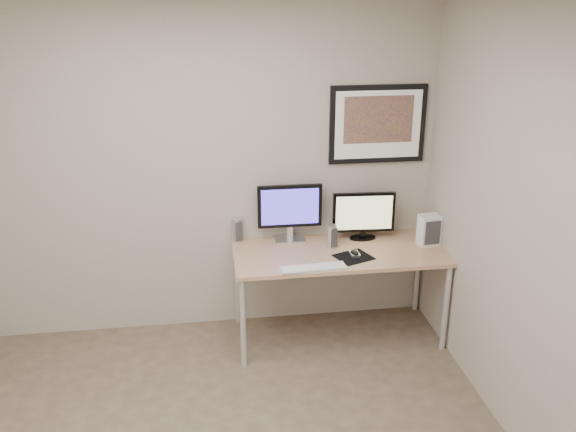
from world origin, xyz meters
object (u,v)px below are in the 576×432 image
(desk, at_px, (339,259))
(monitor_tv, at_px, (364,215))
(speaker_left, at_px, (237,230))
(keyboard, at_px, (313,268))
(monitor_large, at_px, (290,210))
(speaker_right, at_px, (332,236))
(fan_unit, at_px, (429,230))
(framed_art, at_px, (378,124))

(desk, relative_size, monitor_tv, 3.26)
(monitor_tv, relative_size, speaker_left, 2.61)
(speaker_left, distance_m, keyboard, 0.77)
(monitor_large, distance_m, keyboard, 0.60)
(speaker_left, height_order, keyboard, speaker_left)
(keyboard, bearing_deg, speaker_left, 127.69)
(monitor_large, height_order, speaker_right, monitor_large)
(fan_unit, bearing_deg, monitor_tv, 151.92)
(fan_unit, bearing_deg, desk, 174.92)
(monitor_tv, xyz_separation_m, speaker_left, (-0.99, 0.09, -0.11))
(monitor_large, bearing_deg, fan_unit, -12.21)
(framed_art, distance_m, monitor_tv, 0.71)
(monitor_large, relative_size, fan_unit, 2.08)
(speaker_right, bearing_deg, desk, -81.78)
(monitor_tv, bearing_deg, speaker_right, -152.12)
(speaker_right, bearing_deg, monitor_tv, 3.69)
(keyboard, relative_size, fan_unit, 1.94)
(framed_art, distance_m, fan_unit, 0.91)
(keyboard, bearing_deg, speaker_right, 56.60)
(framed_art, relative_size, keyboard, 1.60)
(speaker_left, bearing_deg, keyboard, -71.28)
(framed_art, relative_size, monitor_tv, 1.53)
(speaker_right, bearing_deg, speaker_left, 141.87)
(speaker_left, xyz_separation_m, fan_unit, (1.46, -0.27, 0.03))
(speaker_left, height_order, speaker_right, speaker_left)
(speaker_left, bearing_deg, fan_unit, -33.16)
(monitor_tv, distance_m, fan_unit, 0.51)
(framed_art, xyz_separation_m, monitor_tv, (-0.11, -0.13, -0.69))
(speaker_right, xyz_separation_m, keyboard, (-0.20, -0.36, -0.08))
(monitor_tv, xyz_separation_m, fan_unit, (0.47, -0.18, -0.08))
(desk, distance_m, keyboard, 0.38)
(desk, xyz_separation_m, framed_art, (0.35, 0.33, 0.96))
(desk, bearing_deg, speaker_left, 158.36)
(monitor_large, distance_m, speaker_left, 0.44)
(desk, xyz_separation_m, speaker_right, (-0.04, 0.08, 0.16))
(speaker_left, distance_m, speaker_right, 0.74)
(monitor_tv, relative_size, fan_unit, 2.03)
(monitor_tv, xyz_separation_m, keyboard, (-0.48, -0.48, -0.20))
(speaker_left, relative_size, keyboard, 0.40)
(monitor_tv, height_order, keyboard, monitor_tv)
(keyboard, distance_m, fan_unit, 1.01)
(monitor_tv, height_order, speaker_right, monitor_tv)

